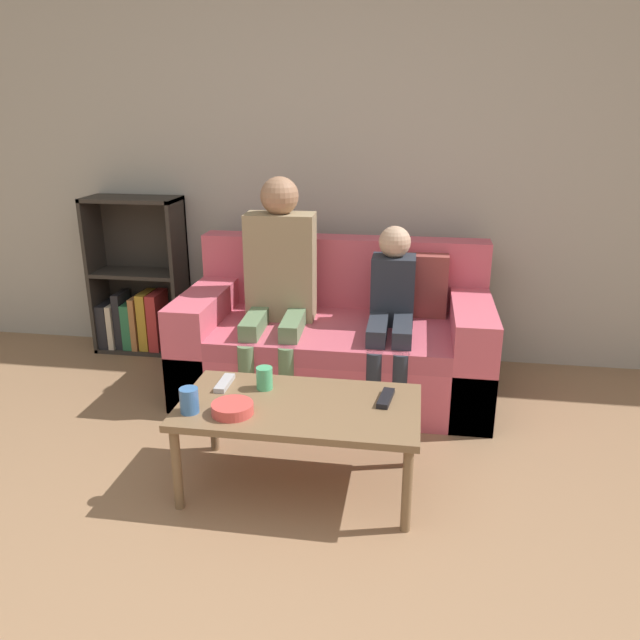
# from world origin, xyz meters

# --- Properties ---
(wall_back) EXTENTS (12.00, 0.06, 2.60)m
(wall_back) POSITION_xyz_m (0.00, 2.63, 1.30)
(wall_back) COLOR #B7B2A8
(wall_back) RESTS_ON ground_plane
(couch) EXTENTS (1.71, 0.88, 0.83)m
(couch) POSITION_xyz_m (0.14, 2.05, 0.28)
(couch) COLOR #DB5B70
(couch) RESTS_ON ground_plane
(bookshelf) EXTENTS (0.60, 0.28, 1.03)m
(bookshelf) POSITION_xyz_m (-1.25, 2.48, 0.38)
(bookshelf) COLOR #332D28
(bookshelf) RESTS_ON ground_plane
(coffee_table) EXTENTS (1.00, 0.55, 0.39)m
(coffee_table) POSITION_xyz_m (0.12, 1.02, 0.36)
(coffee_table) COLOR brown
(coffee_table) RESTS_ON ground_plane
(person_adult) EXTENTS (0.39, 0.63, 1.21)m
(person_adult) POSITION_xyz_m (-0.18, 1.98, 0.69)
(person_adult) COLOR #66845B
(person_adult) RESTS_ON ground_plane
(person_child) EXTENTS (0.24, 0.61, 0.96)m
(person_child) POSITION_xyz_m (0.45, 1.93, 0.54)
(person_child) COLOR #282D38
(person_child) RESTS_ON ground_plane
(cup_near) EXTENTS (0.08, 0.08, 0.11)m
(cup_near) POSITION_xyz_m (-0.30, 0.88, 0.45)
(cup_near) COLOR #3D70B2
(cup_near) RESTS_ON coffee_table
(cup_far) EXTENTS (0.07, 0.07, 0.10)m
(cup_far) POSITION_xyz_m (-0.06, 1.14, 0.44)
(cup_far) COLOR #4CB77A
(cup_far) RESTS_ON coffee_table
(tv_remote_0) EXTENTS (0.07, 0.17, 0.02)m
(tv_remote_0) POSITION_xyz_m (0.47, 1.11, 0.41)
(tv_remote_0) COLOR black
(tv_remote_0) RESTS_ON coffee_table
(tv_remote_1) EXTENTS (0.05, 0.17, 0.02)m
(tv_remote_1) POSITION_xyz_m (-0.24, 1.15, 0.41)
(tv_remote_1) COLOR #B7B7BC
(tv_remote_1) RESTS_ON coffee_table
(snack_bowl) EXTENTS (0.17, 0.17, 0.05)m
(snack_bowl) POSITION_xyz_m (-0.13, 0.89, 0.42)
(snack_bowl) COLOR #DB4C47
(snack_bowl) RESTS_ON coffee_table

